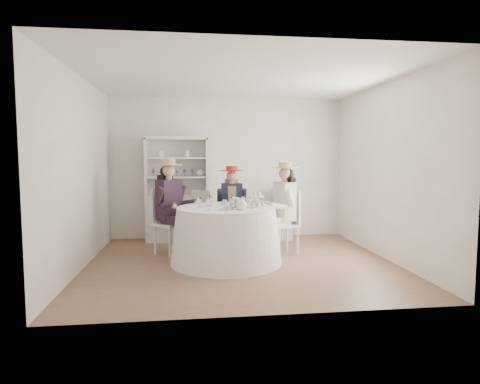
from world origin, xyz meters
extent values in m
plane|color=brown|center=(0.00, 0.00, 0.00)|extent=(4.50, 4.50, 0.00)
plane|color=white|center=(0.00, 0.00, 2.70)|extent=(4.50, 4.50, 0.00)
plane|color=silver|center=(0.00, 2.00, 1.35)|extent=(4.50, 0.00, 4.50)
plane|color=silver|center=(0.00, -2.00, 1.35)|extent=(4.50, 0.00, 4.50)
plane|color=silver|center=(-2.25, 0.00, 1.35)|extent=(0.00, 4.50, 4.50)
plane|color=silver|center=(2.25, 0.00, 1.35)|extent=(0.00, 4.50, 4.50)
cone|color=white|center=(-0.21, 0.05, 0.41)|extent=(1.65, 1.65, 0.81)
cylinder|color=white|center=(-0.21, 0.05, 0.82)|extent=(1.45, 1.45, 0.02)
cube|color=silver|center=(-0.98, 1.75, 0.43)|extent=(1.20, 0.61, 0.86)
cube|color=silver|center=(-0.98, 1.94, 1.39)|extent=(1.14, 0.23, 1.05)
cube|color=silver|center=(-0.98, 1.75, 1.91)|extent=(1.20, 0.61, 0.06)
cube|color=silver|center=(-1.54, 1.75, 1.39)|extent=(0.11, 0.43, 1.05)
cube|color=silver|center=(-0.43, 1.75, 1.39)|extent=(0.11, 0.43, 1.05)
cube|color=silver|center=(-0.98, 1.75, 1.20)|extent=(1.12, 0.55, 0.03)
cube|color=silver|center=(-0.98, 1.75, 1.55)|extent=(1.12, 0.55, 0.03)
sphere|color=white|center=(-0.55, 1.75, 1.27)|extent=(0.13, 0.13, 0.13)
cube|color=silver|center=(1.00, 1.68, 0.33)|extent=(0.53, 0.53, 0.66)
cylinder|color=black|center=(1.00, 1.68, 0.82)|extent=(0.42, 0.42, 0.33)
cube|color=silver|center=(-1.06, 0.68, 0.49)|extent=(0.62, 0.62, 0.04)
cylinder|color=silver|center=(-1.06, 0.43, 0.24)|extent=(0.04, 0.04, 0.48)
cylinder|color=silver|center=(-0.82, 0.68, 0.24)|extent=(0.04, 0.04, 0.48)
cylinder|color=silver|center=(-1.31, 0.68, 0.24)|extent=(0.04, 0.04, 0.48)
cylinder|color=silver|center=(-1.06, 0.92, 0.24)|extent=(0.04, 0.04, 0.48)
cube|color=silver|center=(-1.20, 0.81, 0.78)|extent=(0.32, 0.32, 0.54)
cube|color=black|center=(-1.08, 0.69, 0.89)|extent=(0.43, 0.43, 0.63)
cube|color=black|center=(-1.04, 0.51, 0.58)|extent=(0.36, 0.36, 0.13)
cylinder|color=black|center=(-0.93, 0.41, 0.25)|extent=(0.11, 0.11, 0.50)
cylinder|color=black|center=(-1.21, 0.50, 0.97)|extent=(0.20, 0.20, 0.30)
cube|color=black|center=(-0.90, 0.65, 0.58)|extent=(0.36, 0.36, 0.13)
cylinder|color=black|center=(-0.79, 0.55, 0.25)|extent=(0.11, 0.11, 0.50)
cylinder|color=black|center=(-0.89, 0.82, 0.97)|extent=(0.20, 0.20, 0.30)
cylinder|color=#D8A889|center=(-1.08, 0.69, 1.23)|extent=(0.10, 0.10, 0.09)
sphere|color=#D8A889|center=(-1.08, 0.69, 1.35)|extent=(0.21, 0.21, 0.21)
sphere|color=black|center=(-1.11, 0.73, 1.34)|extent=(0.21, 0.21, 0.21)
cube|color=black|center=(-1.14, 0.75, 1.08)|extent=(0.25, 0.25, 0.41)
cylinder|color=tan|center=(-1.08, 0.69, 1.45)|extent=(0.44, 0.44, 0.01)
cylinder|color=tan|center=(-1.08, 0.69, 1.49)|extent=(0.22, 0.22, 0.09)
cube|color=silver|center=(-0.02, 1.09, 0.45)|extent=(0.42, 0.42, 0.04)
cylinder|color=silver|center=(-0.19, 0.93, 0.22)|extent=(0.04, 0.04, 0.44)
cylinder|color=silver|center=(0.13, 0.92, 0.22)|extent=(0.04, 0.04, 0.44)
cylinder|color=silver|center=(-0.17, 1.26, 0.22)|extent=(0.04, 0.04, 0.44)
cylinder|color=silver|center=(0.15, 1.24, 0.22)|extent=(0.04, 0.04, 0.44)
cube|color=silver|center=(-0.01, 1.27, 0.72)|extent=(0.38, 0.05, 0.50)
cube|color=#1B1E37|center=(-0.02, 1.11, 0.82)|extent=(0.37, 0.22, 0.58)
cube|color=tan|center=(-0.02, 1.11, 0.82)|extent=(0.15, 0.23, 0.50)
cube|color=#1B1E37|center=(-0.12, 0.97, 0.53)|extent=(0.15, 0.35, 0.12)
cylinder|color=#1B1E37|center=(-0.12, 0.83, 0.23)|extent=(0.10, 0.10, 0.46)
cylinder|color=#1B1E37|center=(-0.23, 1.08, 0.89)|extent=(0.10, 0.18, 0.28)
cube|color=#1B1E37|center=(0.06, 0.96, 0.53)|extent=(0.15, 0.35, 0.12)
cylinder|color=#1B1E37|center=(0.06, 0.82, 0.23)|extent=(0.10, 0.10, 0.46)
cylinder|color=#1B1E37|center=(0.19, 1.06, 0.89)|extent=(0.10, 0.18, 0.28)
cylinder|color=#D8A889|center=(-0.02, 1.11, 1.13)|extent=(0.09, 0.09, 0.08)
sphere|color=#D8A889|center=(-0.02, 1.11, 1.24)|extent=(0.19, 0.19, 0.19)
sphere|color=tan|center=(-0.02, 1.15, 1.23)|extent=(0.19, 0.19, 0.19)
cube|color=tan|center=(-0.02, 1.19, 0.99)|extent=(0.24, 0.09, 0.38)
cylinder|color=red|center=(-0.02, 1.11, 1.33)|extent=(0.40, 0.40, 0.01)
cylinder|color=red|center=(-0.02, 1.11, 1.37)|extent=(0.20, 0.20, 0.08)
cube|color=silver|center=(0.75, 0.47, 0.47)|extent=(0.52, 0.52, 0.04)
cylinder|color=silver|center=(0.54, 0.58, 0.23)|extent=(0.04, 0.04, 0.46)
cylinder|color=silver|center=(0.64, 0.26, 0.23)|extent=(0.04, 0.04, 0.46)
cylinder|color=silver|center=(0.87, 0.68, 0.23)|extent=(0.04, 0.04, 0.46)
cylinder|color=silver|center=(0.96, 0.36, 0.23)|extent=(0.04, 0.04, 0.46)
cube|color=silver|center=(0.94, 0.53, 0.76)|extent=(0.15, 0.39, 0.53)
cube|color=white|center=(0.77, 0.48, 0.86)|extent=(0.31, 0.42, 0.61)
cube|color=white|center=(0.61, 0.53, 0.56)|extent=(0.38, 0.23, 0.13)
cylinder|color=white|center=(0.46, 0.48, 0.24)|extent=(0.11, 0.11, 0.48)
cylinder|color=white|center=(0.67, 0.67, 0.94)|extent=(0.20, 0.14, 0.29)
cube|color=white|center=(0.66, 0.34, 0.56)|extent=(0.38, 0.23, 0.13)
cylinder|color=white|center=(0.52, 0.30, 0.24)|extent=(0.11, 0.11, 0.48)
cylinder|color=white|center=(0.80, 0.26, 0.94)|extent=(0.20, 0.14, 0.29)
cylinder|color=#D8A889|center=(0.77, 0.48, 1.19)|extent=(0.09, 0.09, 0.08)
sphere|color=#D8A889|center=(0.77, 0.48, 1.31)|extent=(0.20, 0.20, 0.20)
sphere|color=black|center=(0.82, 0.49, 1.29)|extent=(0.20, 0.20, 0.20)
cube|color=black|center=(0.85, 0.50, 1.04)|extent=(0.15, 0.27, 0.40)
cylinder|color=tan|center=(0.77, 0.48, 1.40)|extent=(0.42, 0.42, 0.01)
cylinder|color=tan|center=(0.77, 0.48, 1.44)|extent=(0.21, 0.21, 0.08)
cube|color=silver|center=(-0.45, 1.54, 0.45)|extent=(0.56, 0.56, 0.04)
cylinder|color=silver|center=(-0.23, 1.58, 0.22)|extent=(0.04, 0.04, 0.44)
cylinder|color=silver|center=(-0.50, 1.76, 0.22)|extent=(0.04, 0.04, 0.44)
cylinder|color=silver|center=(-0.41, 1.31, 0.22)|extent=(0.04, 0.04, 0.44)
cylinder|color=silver|center=(-0.68, 1.49, 0.22)|extent=(0.04, 0.04, 0.44)
cube|color=silver|center=(-0.56, 1.39, 0.72)|extent=(0.33, 0.24, 0.50)
imported|color=white|center=(-0.44, 0.17, 0.86)|extent=(0.10, 0.10, 0.06)
imported|color=white|center=(-0.21, 0.36, 0.87)|extent=(0.08, 0.08, 0.07)
imported|color=white|center=(-0.03, 0.24, 0.86)|extent=(0.09, 0.09, 0.06)
imported|color=white|center=(-0.02, 0.00, 0.86)|extent=(0.25, 0.25, 0.05)
sphere|color=#EA7583|center=(0.05, 0.01, 0.92)|extent=(0.07, 0.07, 0.07)
sphere|color=white|center=(0.04, 0.05, 0.92)|extent=(0.07, 0.07, 0.07)
sphere|color=#EA7583|center=(0.02, 0.07, 0.92)|extent=(0.07, 0.07, 0.07)
sphere|color=white|center=(-0.02, 0.07, 0.92)|extent=(0.07, 0.07, 0.07)
sphere|color=#EA7583|center=(-0.05, 0.06, 0.92)|extent=(0.07, 0.07, 0.07)
sphere|color=white|center=(-0.07, 0.03, 0.92)|extent=(0.07, 0.07, 0.07)
sphere|color=#EA7583|center=(-0.07, 0.00, 0.92)|extent=(0.07, 0.07, 0.07)
sphere|color=white|center=(-0.05, -0.03, 0.92)|extent=(0.07, 0.07, 0.07)
sphere|color=#EA7583|center=(-0.02, -0.05, 0.92)|extent=(0.07, 0.07, 0.07)
sphere|color=white|center=(0.02, -0.04, 0.92)|extent=(0.07, 0.07, 0.07)
sphere|color=#EA7583|center=(0.04, -0.02, 0.92)|extent=(0.07, 0.07, 0.07)
sphere|color=white|center=(-0.03, -0.31, 0.90)|extent=(0.16, 0.16, 0.16)
cylinder|color=white|center=(0.06, -0.31, 0.91)|extent=(0.09, 0.02, 0.08)
cylinder|color=white|center=(-0.03, -0.31, 0.98)|extent=(0.04, 0.04, 0.02)
cylinder|color=white|center=(-0.23, -0.32, 0.84)|extent=(0.27, 0.27, 0.01)
cube|color=beige|center=(-0.28, -0.34, 0.86)|extent=(0.06, 0.04, 0.03)
cube|color=beige|center=(-0.23, -0.32, 0.88)|extent=(0.07, 0.06, 0.03)
cube|color=beige|center=(-0.17, -0.30, 0.86)|extent=(0.07, 0.07, 0.03)
cube|color=beige|center=(-0.25, -0.28, 0.88)|extent=(0.07, 0.07, 0.03)
cube|color=beige|center=(-0.19, -0.36, 0.86)|extent=(0.07, 0.07, 0.03)
cylinder|color=white|center=(0.25, 0.00, 0.84)|extent=(0.23, 0.23, 0.01)
cylinder|color=white|center=(0.25, 0.00, 0.91)|extent=(0.02, 0.02, 0.15)
cylinder|color=white|center=(0.25, 0.00, 0.99)|extent=(0.17, 0.17, 0.01)
camera|label=1|loc=(-0.73, -5.80, 1.57)|focal=30.00mm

